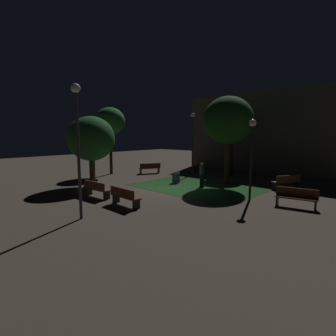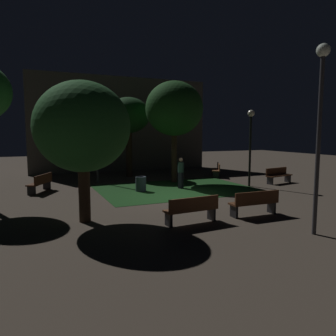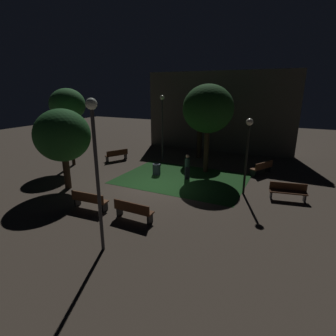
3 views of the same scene
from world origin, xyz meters
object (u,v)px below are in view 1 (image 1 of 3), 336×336
Objects in this scene: bench_front_right at (96,189)px; pedestrian at (202,174)px; bench_path_side at (296,197)px; trash_bin at (176,178)px; tree_back_right at (110,121)px; lamp_post_plaza_east at (252,145)px; bench_lawn_edge at (150,168)px; tree_near_wall at (231,127)px; tree_lawn_side at (91,139)px; lamp_post_path_center at (77,131)px; tree_right_canopy at (228,121)px; lamp_post_near_wall at (193,134)px; bench_near_trees at (124,196)px; bench_by_lamp at (287,181)px.

bench_front_right is 6.58m from pedestrian.
bench_path_side is 8.11m from trash_bin.
lamp_post_plaza_east is (12.61, -0.19, -1.58)m from tree_back_right.
bench_lawn_edge is 7.56m from tree_near_wall.
tree_lawn_side is 9.96m from lamp_post_plaza_east.
tree_near_wall is 6.61m from trash_bin.
lamp_post_path_center is (6.91, -10.12, 3.03)m from bench_lawn_edge.
lamp_post_path_center is 7.19× the size of trash_bin.
bench_lawn_edge is at bearing -177.56° from tree_right_canopy.
bench_lawn_edge reaches higher than trash_bin.
bench_near_trees is at bearing -69.89° from lamp_post_near_wall.
tree_lawn_side is 7.02m from lamp_post_path_center.
bench_by_lamp is (10.87, 1.38, 0.00)m from bench_lawn_edge.
tree_near_wall is (4.47, 9.89, 0.91)m from tree_lawn_side.
tree_lawn_side reaches higher than trash_bin.
pedestrian is (2.54, 6.06, 0.37)m from bench_front_right.
tree_lawn_side reaches higher than lamp_post_plaza_east.
tree_right_canopy is (6.17, 6.48, 1.19)m from tree_lawn_side.
bench_path_side is 0.32× the size of tree_right_canopy.
bench_by_lamp is 1.13× the size of pedestrian.
tree_back_right is at bearing -141.54° from tree_near_wall.
lamp_post_near_wall is 0.96× the size of lamp_post_path_center.
lamp_post_near_wall reaches higher than bench_front_right.
lamp_post_plaza_east reaches higher than bench_by_lamp.
bench_near_trees is (2.46, -0.00, 0.00)m from bench_front_right.
tree_back_right is 1.36× the size of lamp_post_plaza_east.
tree_right_canopy reaches higher than trash_bin.
tree_back_right is at bearing 131.56° from tree_lawn_side.
bench_near_trees is 0.31× the size of tree_right_canopy.
bench_path_side is at bearing -27.27° from tree_right_canopy.
lamp_post_plaza_east reaches higher than trash_bin.
bench_front_right and bench_near_trees have the same top height.
tree_back_right reaches higher than bench_path_side.
tree_right_canopy reaches higher than tree_near_wall.
lamp_post_plaza_east is at bearing -43.17° from tree_right_canopy.
bench_path_side is 7.08m from tree_right_canopy.
tree_right_canopy is at bearing 136.83° from lamp_post_plaza_east.
lamp_post_plaza_east is at bearing -174.82° from bench_path_side.
trash_bin is at bearing 171.28° from lamp_post_plaza_east.
tree_lawn_side is (-11.50, -3.73, 2.57)m from bench_path_side.
bench_by_lamp is at bearing 26.15° from trash_bin.
tree_right_canopy is 3.99m from pedestrian.
lamp_post_plaza_east reaches higher than bench_path_side.
tree_right_canopy reaches higher than tree_lawn_side.
bench_lawn_edge is 8.21m from tree_right_canopy.
tree_lawn_side reaches higher than bench_near_trees.
bench_lawn_edge is at bearing 124.33° from lamp_post_path_center.
lamp_post_path_center reaches higher than lamp_post_near_wall.
bench_near_trees is at bearing -90.68° from pedestrian.
bench_by_lamp is at bearing 7.21° from bench_lawn_edge.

